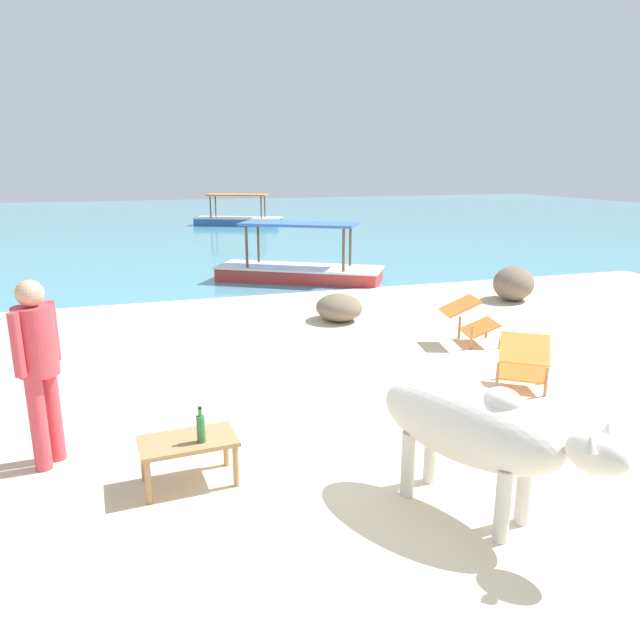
{
  "coord_description": "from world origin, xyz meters",
  "views": [
    {
      "loc": [
        -2.3,
        -4.17,
        2.56
      ],
      "look_at": [
        -0.03,
        3.0,
        0.55
      ],
      "focal_mm": 33.02,
      "sensor_mm": 36.0,
      "label": 1
    }
  ],
  "objects_px": {
    "low_bench_table": "(188,446)",
    "deck_chair_near": "(523,360)",
    "cow": "(473,427)",
    "person_standing": "(38,360)",
    "boat_blue": "(238,218)",
    "boat_red": "(299,268)",
    "deck_chair_far": "(470,318)",
    "bottle": "(201,428)"
  },
  "relations": [
    {
      "from": "low_bench_table",
      "to": "deck_chair_near",
      "type": "relative_size",
      "value": 0.85
    },
    {
      "from": "cow",
      "to": "person_standing",
      "type": "distance_m",
      "value": 3.52
    },
    {
      "from": "cow",
      "to": "boat_blue",
      "type": "relative_size",
      "value": 0.47
    },
    {
      "from": "person_standing",
      "to": "boat_red",
      "type": "xyz_separation_m",
      "value": [
        4.3,
        7.39,
        -0.7
      ]
    },
    {
      "from": "low_bench_table",
      "to": "person_standing",
      "type": "distance_m",
      "value": 1.45
    },
    {
      "from": "low_bench_table",
      "to": "boat_red",
      "type": "bearing_deg",
      "value": 64.51
    },
    {
      "from": "boat_red",
      "to": "boat_blue",
      "type": "bearing_deg",
      "value": 117.21
    },
    {
      "from": "person_standing",
      "to": "deck_chair_far",
      "type": "bearing_deg",
      "value": -128.15
    },
    {
      "from": "low_bench_table",
      "to": "cow",
      "type": "bearing_deg",
      "value": -32.1
    },
    {
      "from": "cow",
      "to": "deck_chair_far",
      "type": "bearing_deg",
      "value": 121.91
    },
    {
      "from": "person_standing",
      "to": "low_bench_table",
      "type": "bearing_deg",
      "value": 179.64
    },
    {
      "from": "low_bench_table",
      "to": "boat_red",
      "type": "xyz_separation_m",
      "value": [
        3.18,
        8.09,
        -0.08
      ]
    },
    {
      "from": "low_bench_table",
      "to": "deck_chair_far",
      "type": "relative_size",
      "value": 0.92
    },
    {
      "from": "cow",
      "to": "deck_chair_near",
      "type": "relative_size",
      "value": 1.94
    },
    {
      "from": "cow",
      "to": "bottle",
      "type": "height_order",
      "value": "cow"
    },
    {
      "from": "bottle",
      "to": "boat_red",
      "type": "xyz_separation_m",
      "value": [
        3.08,
        8.17,
        -0.26
      ]
    },
    {
      "from": "deck_chair_far",
      "to": "person_standing",
      "type": "height_order",
      "value": "person_standing"
    },
    {
      "from": "deck_chair_near",
      "to": "boat_blue",
      "type": "relative_size",
      "value": 0.24
    },
    {
      "from": "boat_blue",
      "to": "person_standing",
      "type": "bearing_deg",
      "value": -80.7
    },
    {
      "from": "low_bench_table",
      "to": "deck_chair_near",
      "type": "xyz_separation_m",
      "value": [
        3.78,
        0.87,
        0.06
      ]
    },
    {
      "from": "cow",
      "to": "boat_red",
      "type": "bearing_deg",
      "value": 145.49
    },
    {
      "from": "low_bench_table",
      "to": "boat_blue",
      "type": "height_order",
      "value": "boat_blue"
    },
    {
      "from": "person_standing",
      "to": "boat_blue",
      "type": "xyz_separation_m",
      "value": [
        5.15,
        20.05,
        -0.7
      ]
    },
    {
      "from": "bottle",
      "to": "deck_chair_near",
      "type": "distance_m",
      "value": 3.8
    },
    {
      "from": "cow",
      "to": "low_bench_table",
      "type": "distance_m",
      "value": 2.22
    },
    {
      "from": "cow",
      "to": "deck_chair_far",
      "type": "xyz_separation_m",
      "value": [
        2.26,
        3.71,
        -0.3
      ]
    },
    {
      "from": "bottle",
      "to": "boat_blue",
      "type": "bearing_deg",
      "value": 79.29
    },
    {
      "from": "boat_blue",
      "to": "boat_red",
      "type": "bearing_deg",
      "value": -70.13
    },
    {
      "from": "low_bench_table",
      "to": "bottle",
      "type": "xyz_separation_m",
      "value": [
        0.1,
        -0.08,
        0.18
      ]
    },
    {
      "from": "deck_chair_near",
      "to": "boat_red",
      "type": "bearing_deg",
      "value": 40.66
    },
    {
      "from": "cow",
      "to": "person_standing",
      "type": "relative_size",
      "value": 1.12
    },
    {
      "from": "low_bench_table",
      "to": "person_standing",
      "type": "height_order",
      "value": "person_standing"
    },
    {
      "from": "boat_blue",
      "to": "cow",
      "type": "bearing_deg",
      "value": -71.79
    },
    {
      "from": "bottle",
      "to": "boat_red",
      "type": "height_order",
      "value": "boat_red"
    },
    {
      "from": "cow",
      "to": "low_bench_table",
      "type": "relative_size",
      "value": 2.29
    },
    {
      "from": "person_standing",
      "to": "boat_red",
      "type": "distance_m",
      "value": 8.58
    },
    {
      "from": "low_bench_table",
      "to": "deck_chair_far",
      "type": "height_order",
      "value": "deck_chair_far"
    },
    {
      "from": "boat_red",
      "to": "boat_blue",
      "type": "xyz_separation_m",
      "value": [
        0.85,
        12.66,
        0.0
      ]
    },
    {
      "from": "low_bench_table",
      "to": "boat_blue",
      "type": "bearing_deg",
      "value": 74.99
    },
    {
      "from": "deck_chair_far",
      "to": "low_bench_table",
      "type": "bearing_deg",
      "value": -135.39
    },
    {
      "from": "cow",
      "to": "boat_blue",
      "type": "bearing_deg",
      "value": 147.77
    },
    {
      "from": "person_standing",
      "to": "boat_red",
      "type": "bearing_deg",
      "value": -88.81
    }
  ]
}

